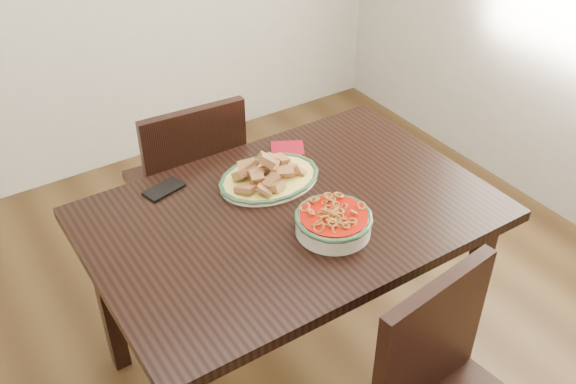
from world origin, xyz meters
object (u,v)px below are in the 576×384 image
chair_far (190,182)px  noodle_bowl (333,220)px  smartphone (164,189)px  fish_plate (269,171)px  dining_table (291,230)px

chair_far → noodle_bowl: bearing=102.0°
noodle_bowl → smartphone: (-0.36, 0.49, -0.04)m
chair_far → smartphone: (-0.24, -0.33, 0.26)m
chair_far → smartphone: bearing=58.6°
fish_plate → smartphone: size_ratio=2.67×
chair_far → noodle_bowl: size_ratio=3.59×
chair_far → fish_plate: bearing=105.1°
dining_table → fish_plate: size_ratio=3.61×
dining_table → fish_plate: (0.03, 0.18, 0.13)m
chair_far → smartphone: size_ratio=6.52×
smartphone → dining_table: bearing=-61.3°
chair_far → smartphone: chair_far is taller
chair_far → noodle_bowl: chair_far is taller
fish_plate → smartphone: (-0.33, 0.15, -0.04)m
dining_table → noodle_bowl: noodle_bowl is taller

